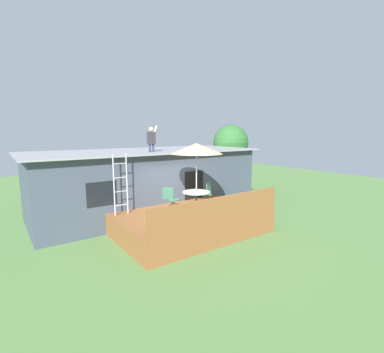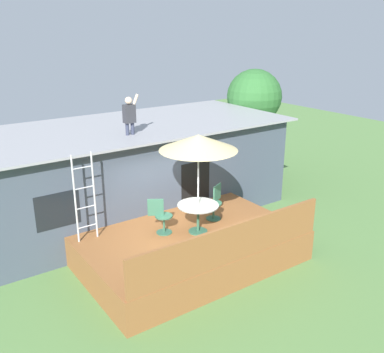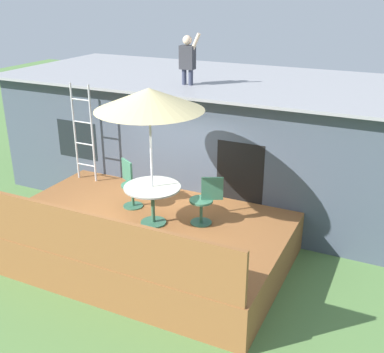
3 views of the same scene
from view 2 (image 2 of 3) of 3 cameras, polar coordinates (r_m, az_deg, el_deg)
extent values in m
plane|color=#567F42|center=(11.47, -0.29, -11.04)|extent=(40.00, 40.00, 0.00)
cube|color=#424C5B|center=(13.74, -8.88, 0.48)|extent=(10.00, 4.00, 2.84)
cube|color=#99999E|center=(13.35, -9.20, 6.40)|extent=(10.50, 4.50, 0.06)
cube|color=black|center=(11.02, -17.17, -4.26)|extent=(1.10, 0.03, 0.90)
cube|color=black|center=(12.88, 0.44, -2.33)|extent=(1.00, 0.03, 2.00)
cube|color=brown|center=(11.27, -0.29, -9.28)|extent=(5.37, 3.45, 0.80)
cube|color=brown|center=(9.70, 5.41, -8.69)|extent=(5.27, 0.08, 0.90)
cylinder|color=#33664C|center=(11.17, 0.79, -7.17)|extent=(0.48, 0.48, 0.03)
cylinder|color=#33664C|center=(11.01, 0.80, -5.52)|extent=(0.07, 0.07, 0.71)
cylinder|color=#999E93|center=(10.87, 0.80, -3.79)|extent=(1.04, 1.04, 0.03)
cylinder|color=silver|center=(10.69, 0.82, -1.47)|extent=(0.04, 0.04, 2.40)
cone|color=beige|center=(10.35, 0.85, 4.50)|extent=(1.90, 1.90, 0.38)
cylinder|color=silver|center=(10.59, -15.06, -2.96)|extent=(0.04, 0.04, 2.20)
cylinder|color=silver|center=(10.74, -12.67, -2.44)|extent=(0.04, 0.04, 2.20)
cylinder|color=silver|center=(10.96, -13.55, -6.34)|extent=(0.48, 0.03, 0.03)
cylinder|color=silver|center=(10.76, -13.75, -3.94)|extent=(0.48, 0.03, 0.03)
cylinder|color=silver|center=(10.58, -13.97, -1.44)|extent=(0.48, 0.03, 0.03)
cylinder|color=silver|center=(10.41, -14.18, 1.14)|extent=(0.48, 0.03, 0.03)
cylinder|color=#33384C|center=(12.17, -8.47, 6.16)|extent=(0.10, 0.10, 0.34)
cylinder|color=#33384C|center=(12.24, -7.80, 6.26)|extent=(0.10, 0.10, 0.34)
cube|color=#333338|center=(12.12, -8.23, 8.15)|extent=(0.32, 0.20, 0.50)
sphere|color=beige|center=(12.05, -8.31, 9.83)|extent=(0.20, 0.20, 0.20)
cylinder|color=beige|center=(12.14, -7.53, 9.64)|extent=(0.26, 0.08, 0.44)
cylinder|color=#33664C|center=(11.15, -3.66, -7.29)|extent=(0.40, 0.40, 0.02)
cylinder|color=#33664C|center=(11.05, -3.68, -6.27)|extent=(0.06, 0.06, 0.44)
cylinder|color=#33664C|center=(10.95, -3.71, -5.19)|extent=(0.44, 0.44, 0.04)
cube|color=#33664C|center=(10.86, -4.79, -4.05)|extent=(0.36, 0.24, 0.44)
cylinder|color=#33664C|center=(11.89, 2.83, -5.52)|extent=(0.40, 0.40, 0.02)
cylinder|color=#33664C|center=(11.80, 2.84, -4.55)|extent=(0.06, 0.06, 0.44)
cylinder|color=#33664C|center=(11.71, 2.86, -3.52)|extent=(0.44, 0.44, 0.04)
cube|color=#33664C|center=(11.78, 3.31, -2.11)|extent=(0.38, 0.21, 0.44)
cylinder|color=brown|center=(18.01, 7.89, 4.73)|extent=(0.31, 0.31, 2.67)
sphere|color=#2D662D|center=(17.66, 8.15, 10.30)|extent=(2.17, 2.17, 2.17)
camera|label=1|loc=(2.04, -12.29, -74.75)|focal=26.13mm
camera|label=3|loc=(10.04, 47.83, 8.21)|focal=44.22mm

